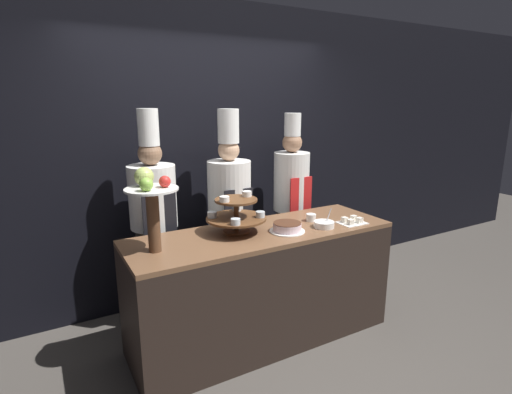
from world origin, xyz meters
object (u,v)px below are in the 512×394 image
Objects in this scene: tiered_stand at (236,214)px; cake_square_tray at (352,221)px; chef_center_right at (291,196)px; fruit_pedestal at (151,197)px; serving_bowl_near at (324,224)px; chef_center_left at (230,206)px; cake_round at (287,227)px; chef_left at (154,216)px; cup_white at (311,218)px.

tiered_stand is 2.10× the size of cake_square_tray.
chef_center_right reaches higher than tiered_stand.
fruit_pedestal reaches higher than cake_square_tray.
serving_bowl_near is 0.09× the size of chef_center_left.
tiered_stand is 2.83× the size of serving_bowl_near.
fruit_pedestal is at bearing -144.24° from chef_center_left.
chef_center_left is at bearing 100.57° from cake_round.
fruit_pedestal is 0.72m from chef_left.
fruit_pedestal is at bearing -174.18° from tiered_stand.
tiered_stand is 0.26× the size of chef_center_right.
cake_square_tray is at bearing -86.76° from chef_center_right.
cup_white is (1.33, 0.02, -0.34)m from fruit_pedestal.
chef_left reaches higher than chef_center_left.
cake_square_tray is 1.63m from chef_left.
cake_square_tray is at bearing -48.60° from chef_center_left.
fruit_pedestal is at bearing 172.91° from serving_bowl_near.
chef_center_right is at bearing 93.24° from cake_square_tray.
tiered_stand is 0.72m from serving_bowl_near.
chef_left is 1.37m from chef_center_right.
chef_center_right is (0.89, 0.56, -0.09)m from tiered_stand.
cake_square_tray is 1.09m from chef_center_left.
serving_bowl_near is (-0.27, 0.03, 0.01)m from cake_square_tray.
chef_left is at bearing 179.99° from chef_center_left.
tiered_stand reaches higher than cake_square_tray.
cup_white is at bearing 139.99° from cake_square_tray.
cup_white is 0.04× the size of chef_center_left.
cake_round is 0.32m from serving_bowl_near.
cup_white is at bearing -3.67° from tiered_stand.
cake_round is (1.01, -0.11, -0.34)m from fruit_pedestal.
serving_bowl_near is (1.32, -0.16, -0.35)m from fruit_pedestal.
fruit_pedestal is 3.45× the size of serving_bowl_near.
cup_white is at bearing -52.37° from chef_center_left.
chef_center_left reaches higher than cake_round.
chef_center_right is (0.68, 0.00, 0.01)m from chef_center_left.
chef_center_right is at bearing 22.06° from fruit_pedestal.
chef_center_left reaches higher than cake_square_tray.
chef_center_left is 1.03× the size of chef_center_right.
chef_left is at bearing 149.95° from cake_square_tray.
tiered_stand is 1.05m from chef_center_right.
chef_center_left is (-0.46, 0.60, 0.02)m from cup_white.
chef_left reaches higher than chef_center_right.
chef_center_left is (0.69, -0.00, -0.01)m from chef_left.
chef_left is (0.18, 0.63, -0.31)m from fruit_pedestal.
fruit_pedestal is at bearing -157.94° from chef_center_right.
tiered_stand is at bearing 5.82° from fruit_pedestal.
cake_round is 1.11m from chef_left.
tiered_stand is 0.98m from cake_square_tray.
serving_bowl_near is (0.31, -0.06, -0.01)m from cake_round.
serving_bowl_near is (-0.01, -0.19, -0.01)m from cup_white.
chef_center_right reaches higher than cup_white.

